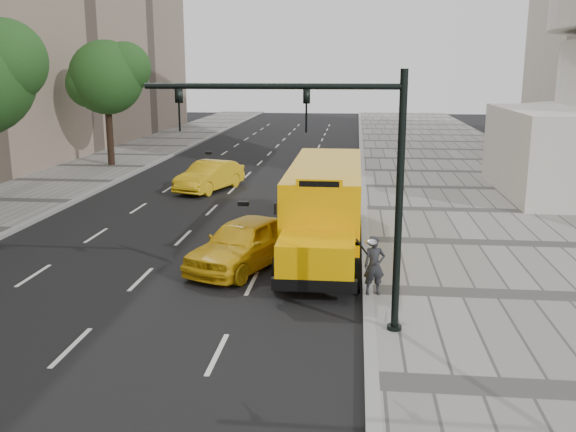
# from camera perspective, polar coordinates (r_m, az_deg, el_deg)

# --- Properties ---
(ground) EXTENTS (140.00, 140.00, 0.00)m
(ground) POSITION_cam_1_polar(r_m,az_deg,el_deg) (24.87, -7.07, -2.00)
(ground) COLOR black
(ground) RESTS_ON ground
(sidewalk_museum) EXTENTS (12.00, 140.00, 0.15)m
(sidewalk_museum) POSITION_cam_1_polar(r_m,az_deg,el_deg) (25.07, 20.75, -2.47)
(sidewalk_museum) COLOR gray
(sidewalk_museum) RESTS_ON ground
(curb_museum) EXTENTS (0.30, 140.00, 0.15)m
(curb_museum) POSITION_cam_1_polar(r_m,az_deg,el_deg) (24.23, 6.90, -2.22)
(curb_museum) COLOR gray
(curb_museum) RESTS_ON ground
(curb_far) EXTENTS (0.30, 140.00, 0.15)m
(curb_far) POSITION_cam_1_polar(r_m,az_deg,el_deg) (27.76, -23.39, -1.25)
(curb_far) COLOR gray
(curb_far) RESTS_ON ground
(tree_c) EXTENTS (5.31, 4.72, 8.16)m
(tree_c) POSITION_cam_1_polar(r_m,az_deg,el_deg) (43.66, -15.75, 11.83)
(tree_c) COLOR black
(tree_c) RESTS_ON ground
(school_bus) EXTENTS (2.96, 11.56, 3.19)m
(school_bus) POSITION_cam_1_polar(r_m,az_deg,el_deg) (23.39, 3.35, 1.56)
(school_bus) COLOR #F3A800
(school_bus) RESTS_ON ground
(taxi_near) EXTENTS (3.70, 5.27, 1.66)m
(taxi_near) POSITION_cam_1_polar(r_m,az_deg,el_deg) (20.99, -3.92, -2.41)
(taxi_near) COLOR gold
(taxi_near) RESTS_ON ground
(taxi_far) EXTENTS (3.12, 5.05, 1.57)m
(taxi_far) POSITION_cam_1_polar(r_m,az_deg,el_deg) (34.42, -6.99, 3.54)
(taxi_far) COLOR gold
(taxi_far) RESTS_ON ground
(pedestrian) EXTENTS (0.69, 0.53, 1.68)m
(pedestrian) POSITION_cam_1_polar(r_m,az_deg,el_deg) (18.23, 7.67, -4.40)
(pedestrian) COLOR #222327
(pedestrian) RESTS_ON sidewalk_museum
(traffic_signal) EXTENTS (6.18, 0.36, 6.40)m
(traffic_signal) POSITION_cam_1_polar(r_m,az_deg,el_deg) (15.09, 4.62, 4.14)
(traffic_signal) COLOR black
(traffic_signal) RESTS_ON ground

